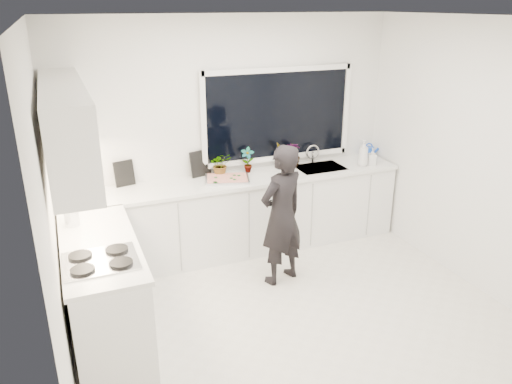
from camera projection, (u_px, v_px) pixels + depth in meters
name	position (u px, v px, depth m)	size (l,w,h in m)	color
floor	(293.00, 315.00, 4.80)	(4.00, 3.50, 0.02)	beige
wall_back	(230.00, 135.00, 5.83)	(4.00, 0.02, 2.70)	white
wall_left	(48.00, 218.00, 3.60)	(0.02, 3.50, 2.70)	white
wall_right	(476.00, 157.00, 5.02)	(0.02, 3.50, 2.70)	white
ceiling	(303.00, 16.00, 3.83)	(4.00, 3.50, 0.02)	white
window	(278.00, 115.00, 5.94)	(1.80, 0.02, 1.00)	black
base_cabinets_back	(240.00, 216.00, 5.89)	(3.92, 0.58, 0.88)	white
base_cabinets_left	(105.00, 292.00, 4.35)	(0.58, 1.60, 0.88)	white
countertop_back	(240.00, 180.00, 5.72)	(3.94, 0.62, 0.04)	silver
countertop_left	(99.00, 245.00, 4.19)	(0.62, 1.60, 0.04)	silver
upper_cabinets	(66.00, 126.00, 4.11)	(0.34, 2.10, 0.70)	white
sink	(320.00, 171.00, 6.11)	(0.58, 0.42, 0.14)	silver
faucet	(313.00, 154.00, 6.22)	(0.03, 0.03, 0.22)	silver
stovetop	(100.00, 260.00, 3.86)	(0.56, 0.48, 0.03)	black
person	(282.00, 215.00, 5.13)	(0.55, 0.36, 1.51)	black
pizza_tray	(227.00, 179.00, 5.63)	(0.49, 0.36, 0.03)	#B6B6BB
pizza	(227.00, 178.00, 5.63)	(0.45, 0.32, 0.01)	red
watering_can	(368.00, 152.00, 6.49)	(0.14, 0.14, 0.13)	blue
paper_towel_roll	(80.00, 184.00, 5.15)	(0.11, 0.11, 0.26)	white
knife_block	(84.00, 184.00, 5.21)	(0.13, 0.10, 0.22)	#9D7C49
utensil_crock	(72.00, 217.00, 4.48)	(0.13, 0.13, 0.16)	silver
picture_frame_large	(124.00, 173.00, 5.44)	(0.22, 0.02, 0.28)	black
picture_frame_small	(200.00, 163.00, 5.74)	(0.25, 0.02, 0.30)	black
herb_plants	(256.00, 159.00, 5.90)	(1.18, 0.24, 0.32)	#26662D
soap_bottles	(366.00, 154.00, 6.10)	(0.27, 0.14, 0.33)	#D8BF66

